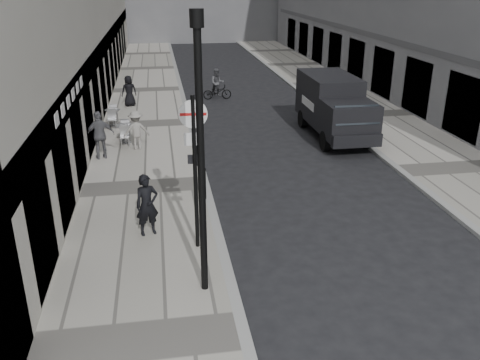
% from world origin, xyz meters
% --- Properties ---
extents(sidewalk, '(4.00, 60.00, 0.12)m').
position_xyz_m(sidewalk, '(-2.00, 18.00, 0.06)').
color(sidewalk, '#ABA59A').
rests_on(sidewalk, ground).
extents(far_sidewalk, '(4.00, 60.00, 0.12)m').
position_xyz_m(far_sidewalk, '(9.00, 18.00, 0.06)').
color(far_sidewalk, '#ABA59A').
rests_on(far_sidewalk, ground).
extents(walking_man, '(0.70, 0.56, 1.68)m').
position_xyz_m(walking_man, '(-1.83, 7.02, 0.96)').
color(walking_man, black).
rests_on(walking_man, sidewalk).
extents(sign_post, '(0.67, 0.11, 3.91)m').
position_xyz_m(sign_post, '(-0.60, 6.14, 2.62)').
color(sign_post, black).
rests_on(sign_post, sidewalk).
extents(lamppost, '(0.26, 0.26, 5.89)m').
position_xyz_m(lamppost, '(-0.60, 4.24, 3.39)').
color(lamppost, black).
rests_on(lamppost, sidewalk).
extents(bollard_near, '(0.12, 0.12, 0.93)m').
position_xyz_m(bollard_near, '(-0.15, 12.03, 0.58)').
color(bollard_near, black).
rests_on(bollard_near, sidewalk).
extents(bollard_far, '(0.13, 0.13, 0.96)m').
position_xyz_m(bollard_far, '(-0.15, 9.06, 0.60)').
color(bollard_far, black).
rests_on(bollard_far, sidewalk).
extents(panel_van, '(2.06, 5.42, 2.54)m').
position_xyz_m(panel_van, '(6.00, 15.12, 1.43)').
color(panel_van, black).
rests_on(panel_van, ground).
extents(cyclist, '(1.59, 0.60, 1.71)m').
position_xyz_m(cyclist, '(1.91, 22.92, 0.67)').
color(cyclist, black).
rests_on(cyclist, ground).
extents(pedestrian_a, '(1.14, 0.70, 1.81)m').
position_xyz_m(pedestrian_a, '(-3.60, 13.40, 1.03)').
color(pedestrian_a, '#5E5E63').
rests_on(pedestrian_a, sidewalk).
extents(pedestrian_b, '(1.08, 0.74, 1.55)m').
position_xyz_m(pedestrian_b, '(-2.32, 14.31, 0.89)').
color(pedestrian_b, gray).
rests_on(pedestrian_b, sidewalk).
extents(pedestrian_c, '(0.88, 0.69, 1.59)m').
position_xyz_m(pedestrian_c, '(-2.88, 21.60, 0.92)').
color(pedestrian_c, black).
rests_on(pedestrian_c, sidewalk).
extents(cafe_table_near, '(0.63, 1.42, 0.81)m').
position_xyz_m(cafe_table_near, '(-2.84, 15.51, 0.53)').
color(cafe_table_near, '#A7A7A9').
rests_on(cafe_table_near, sidewalk).
extents(cafe_table_mid, '(0.67, 1.51, 0.86)m').
position_xyz_m(cafe_table_mid, '(-2.80, 15.16, 0.55)').
color(cafe_table_mid, silver).
rests_on(cafe_table_mid, sidewalk).
extents(cafe_table_far, '(0.68, 1.53, 0.87)m').
position_xyz_m(cafe_table_far, '(-3.48, 17.90, 0.56)').
color(cafe_table_far, '#BCBCBF').
rests_on(cafe_table_far, sidewalk).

